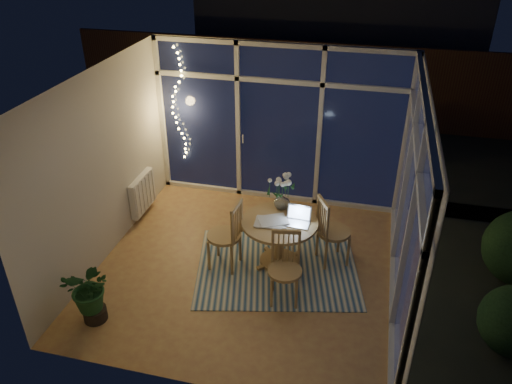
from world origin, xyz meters
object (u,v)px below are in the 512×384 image
at_px(chair_right, 334,230).
at_px(dining_table, 279,243).
at_px(chair_left, 224,234).
at_px(chair_front, 285,270).
at_px(laptop, 297,216).
at_px(flower_vase, 282,201).
at_px(potted_plant, 91,295).

bearing_deg(chair_right, dining_table, 79.50).
bearing_deg(chair_left, chair_right, 112.02).
xyz_separation_m(dining_table, chair_right, (0.71, 0.23, 0.17)).
bearing_deg(dining_table, chair_front, -73.23).
relative_size(chair_left, laptop, 3.25).
height_order(chair_right, flower_vase, chair_right).
xyz_separation_m(chair_front, flower_vase, (-0.25, 1.04, 0.32)).
xyz_separation_m(chair_right, potted_plant, (-2.62, -1.81, -0.13)).
height_order(chair_right, potted_plant, chair_right).
bearing_deg(dining_table, flower_vase, 96.89).
bearing_deg(chair_front, flower_vase, 94.65).
bearing_deg(flower_vase, chair_right, -7.91).
relative_size(chair_right, chair_front, 1.07).
distance_m(chair_left, laptop, 1.01).
relative_size(chair_left, chair_front, 1.09).
distance_m(chair_right, potted_plant, 3.19).
height_order(flower_vase, potted_plant, flower_vase).
height_order(chair_right, chair_front, chair_right).
bearing_deg(chair_right, chair_left, 79.39).
height_order(dining_table, chair_right, chair_right).
relative_size(dining_table, potted_plant, 1.34).
distance_m(chair_left, potted_plant, 1.82).
height_order(dining_table, chair_left, chair_left).
bearing_deg(dining_table, potted_plant, -140.42).
bearing_deg(flower_vase, laptop, -51.42).
relative_size(dining_table, laptop, 3.18).
relative_size(dining_table, chair_left, 0.98).
bearing_deg(flower_vase, chair_front, -76.29).
height_order(dining_table, potted_plant, potted_plant).
height_order(chair_left, potted_plant, chair_left).
height_order(dining_table, laptop, laptop).
xyz_separation_m(chair_left, laptop, (0.94, 0.21, 0.29)).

